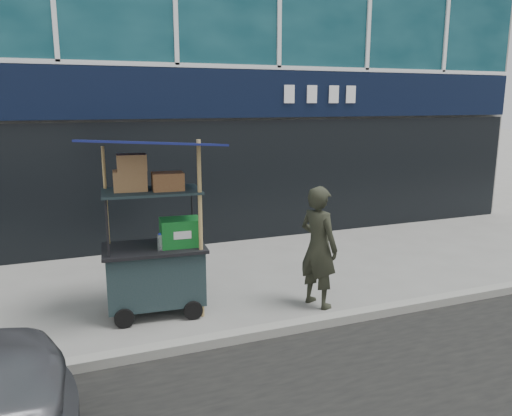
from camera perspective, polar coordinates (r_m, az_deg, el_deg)
name	(u,v)px	position (r m, az deg, el deg)	size (l,w,h in m)	color
ground	(255,330)	(6.32, -0.09, -13.77)	(80.00, 80.00, 0.00)	slate
curb	(261,332)	(6.13, 0.61, -14.03)	(80.00, 0.18, 0.12)	gray
vendor_cart	(156,253)	(6.65, -11.40, -5.03)	(1.83, 1.37, 2.35)	#182929
vendor_man	(319,247)	(6.80, 7.16, -4.42)	(0.61, 0.40, 1.67)	#27291E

